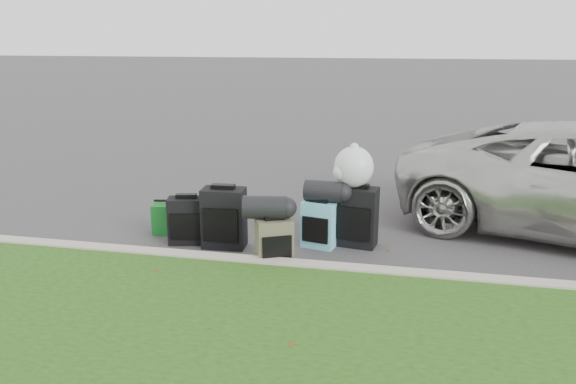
% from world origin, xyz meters
% --- Properties ---
extents(ground, '(120.00, 120.00, 0.00)m').
position_xyz_m(ground, '(0.00, 0.00, 0.00)').
color(ground, '#383535').
rests_on(ground, ground).
extents(curb, '(120.00, 0.18, 0.15)m').
position_xyz_m(curb, '(0.00, -1.00, 0.07)').
color(curb, '#9E937F').
rests_on(curb, ground).
extents(suitcase_small_black, '(0.49, 0.34, 0.56)m').
position_xyz_m(suitcase_small_black, '(-1.21, -0.33, 0.28)').
color(suitcase_small_black, black).
rests_on(suitcase_small_black, ground).
extents(suitcase_large_black_left, '(0.50, 0.32, 0.70)m').
position_xyz_m(suitcase_large_black_left, '(-0.74, -0.36, 0.35)').
color(suitcase_large_black_left, black).
rests_on(suitcase_large_black_left, ground).
extents(suitcase_olive, '(0.44, 0.38, 0.52)m').
position_xyz_m(suitcase_olive, '(-0.04, -0.79, 0.26)').
color(suitcase_olive, '#42412C').
rests_on(suitcase_olive, ground).
extents(suitcase_teal, '(0.42, 0.30, 0.54)m').
position_xyz_m(suitcase_teal, '(0.34, -0.13, 0.27)').
color(suitcase_teal, '#4F96B1').
rests_on(suitcase_teal, ground).
extents(suitcase_large_black_right, '(0.51, 0.35, 0.70)m').
position_xyz_m(suitcase_large_black_right, '(0.76, 0.01, 0.35)').
color(suitcase_large_black_right, black).
rests_on(suitcase_large_black_right, ground).
extents(tote_green, '(0.38, 0.32, 0.38)m').
position_xyz_m(tote_green, '(-1.60, -0.04, 0.19)').
color(tote_green, '#176923').
rests_on(tote_green, ground).
extents(tote_navy, '(0.32, 0.29, 0.29)m').
position_xyz_m(tote_navy, '(-0.36, 0.65, 0.14)').
color(tote_navy, navy).
rests_on(tote_navy, ground).
extents(duffel_left, '(0.49, 0.31, 0.25)m').
position_xyz_m(duffel_left, '(-0.15, -0.78, 0.64)').
color(duffel_left, black).
rests_on(duffel_left, suitcase_olive).
extents(duffel_right, '(0.45, 0.27, 0.25)m').
position_xyz_m(duffel_right, '(0.38, -0.08, 0.67)').
color(duffel_right, black).
rests_on(duffel_right, suitcase_teal).
extents(trash_bag, '(0.46, 0.46, 0.46)m').
position_xyz_m(trash_bag, '(0.70, 0.06, 0.93)').
color(trash_bag, silver).
rests_on(trash_bag, suitcase_large_black_right).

